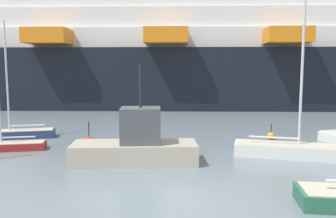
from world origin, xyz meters
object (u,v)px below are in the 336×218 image
at_px(channel_buoy_1, 89,142).
at_px(cruise_ship, 167,44).
at_px(sailboat_6, 290,147).
at_px(channel_buoy_0, 271,136).
at_px(fishing_boat_0, 136,145).
at_px(sailboat_1, 7,144).
at_px(sailboat_0, 16,132).

height_order(channel_buoy_1, cruise_ship, cruise_ship).
height_order(sailboat_6, channel_buoy_0, sailboat_6).
height_order(fishing_boat_0, channel_buoy_0, fishing_boat_0).
bearing_deg(fishing_boat_0, sailboat_1, 158.53).
bearing_deg(cruise_ship, sailboat_6, -75.52).
relative_size(sailboat_6, cruise_ship, 0.08).
xyz_separation_m(sailboat_1, fishing_boat_0, (8.26, -2.77, 0.59)).
bearing_deg(channel_buoy_1, cruise_ship, 80.95).
bearing_deg(channel_buoy_0, sailboat_0, 178.97).
height_order(sailboat_6, channel_buoy_1, sailboat_6).
distance_m(channel_buoy_0, channel_buoy_1, 12.64).
bearing_deg(cruise_ship, fishing_boat_0, -91.07).
bearing_deg(sailboat_0, channel_buoy_1, 139.04).
xyz_separation_m(sailboat_1, cruise_ship, (9.55, 29.57, 8.31)).
bearing_deg(fishing_boat_0, sailboat_6, 5.68).
distance_m(sailboat_1, fishing_boat_0, 8.73).
bearing_deg(sailboat_6, sailboat_0, 178.35).
distance_m(sailboat_0, fishing_boat_0, 11.49).
xyz_separation_m(sailboat_0, sailboat_1, (1.18, -3.75, -0.03)).
relative_size(sailboat_0, fishing_boat_0, 1.25).
height_order(sailboat_0, channel_buoy_1, sailboat_0).
xyz_separation_m(channel_buoy_0, channel_buoy_1, (-12.31, -2.87, 0.11)).
xyz_separation_m(sailboat_6, channel_buoy_1, (-11.94, 2.01, -0.17)).
bearing_deg(channel_buoy_1, sailboat_0, 152.32).
relative_size(sailboat_1, channel_buoy_0, 7.09).
bearing_deg(channel_buoy_0, sailboat_6, -94.28).
height_order(channel_buoy_0, cruise_ship, cruise_ship).
bearing_deg(channel_buoy_0, channel_buoy_1, -166.86).
bearing_deg(cruise_ship, channel_buoy_0, -72.41).
bearing_deg(sailboat_6, sailboat_1, -170.48).
relative_size(fishing_boat_0, cruise_ship, 0.05).
bearing_deg(fishing_boat_0, cruise_ship, 84.77).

